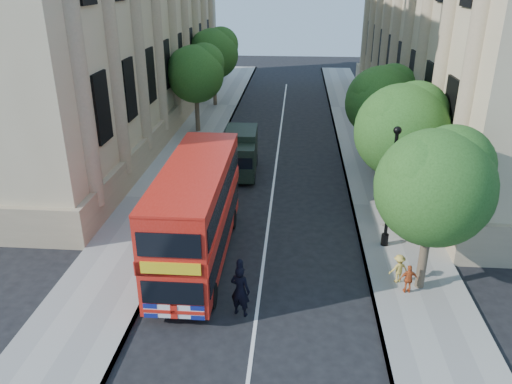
% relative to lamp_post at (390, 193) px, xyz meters
% --- Properties ---
extents(ground, '(120.00, 120.00, 0.00)m').
position_rel_lamp_post_xyz_m(ground, '(-5.00, -6.00, -2.51)').
color(ground, black).
rests_on(ground, ground).
extents(pavement_right, '(3.50, 80.00, 0.12)m').
position_rel_lamp_post_xyz_m(pavement_right, '(0.75, 4.00, -2.45)').
color(pavement_right, gray).
rests_on(pavement_right, ground).
extents(pavement_left, '(3.50, 80.00, 0.12)m').
position_rel_lamp_post_xyz_m(pavement_left, '(-10.75, 4.00, -2.45)').
color(pavement_left, gray).
rests_on(pavement_left, ground).
extents(building_right, '(12.00, 38.00, 18.00)m').
position_rel_lamp_post_xyz_m(building_right, '(8.80, 18.00, 6.49)').
color(building_right, tan).
rests_on(building_right, ground).
extents(tree_right_near, '(4.00, 4.00, 6.08)m').
position_rel_lamp_post_xyz_m(tree_right_near, '(0.84, -2.97, 1.74)').
color(tree_right_near, '#473828').
rests_on(tree_right_near, ground).
extents(tree_right_mid, '(4.20, 4.20, 6.37)m').
position_rel_lamp_post_xyz_m(tree_right_mid, '(0.84, 3.03, 1.93)').
color(tree_right_mid, '#473828').
rests_on(tree_right_mid, ground).
extents(tree_right_far, '(4.00, 4.00, 6.15)m').
position_rel_lamp_post_xyz_m(tree_right_far, '(0.84, 9.03, 1.80)').
color(tree_right_far, '#473828').
rests_on(tree_right_far, ground).
extents(tree_left_far, '(4.00, 4.00, 6.30)m').
position_rel_lamp_post_xyz_m(tree_left_far, '(-10.96, 16.03, 1.93)').
color(tree_left_far, '#473828').
rests_on(tree_left_far, ground).
extents(tree_left_back, '(4.20, 4.20, 6.65)m').
position_rel_lamp_post_xyz_m(tree_left_back, '(-10.96, 24.03, 2.20)').
color(tree_left_back, '#473828').
rests_on(tree_left_back, ground).
extents(lamp_post, '(0.32, 0.32, 5.16)m').
position_rel_lamp_post_xyz_m(lamp_post, '(0.00, 0.00, 0.00)').
color(lamp_post, black).
rests_on(lamp_post, pavement_right).
extents(double_decker_bus, '(2.36, 8.63, 3.97)m').
position_rel_lamp_post_xyz_m(double_decker_bus, '(-7.60, -1.65, -0.31)').
color(double_decker_bus, red).
rests_on(double_decker_bus, ground).
extents(box_van, '(1.93, 4.42, 2.49)m').
position_rel_lamp_post_xyz_m(box_van, '(-6.97, 7.92, -1.29)').
color(box_van, black).
rests_on(box_van, ground).
extents(police_constable, '(0.80, 0.65, 1.89)m').
position_rel_lamp_post_xyz_m(police_constable, '(-5.55, -5.00, -1.56)').
color(police_constable, black).
rests_on(police_constable, ground).
extents(woman_pedestrian, '(0.96, 0.82, 1.74)m').
position_rel_lamp_post_xyz_m(woman_pedestrian, '(0.37, 1.85, -1.52)').
color(woman_pedestrian, beige).
rests_on(woman_pedestrian, pavement_right).
extents(child_a, '(0.67, 0.33, 1.10)m').
position_rel_lamp_post_xyz_m(child_a, '(0.29, -3.41, -1.84)').
color(child_a, '#C75223').
rests_on(child_a, pavement_right).
extents(child_b, '(0.82, 0.63, 1.12)m').
position_rel_lamp_post_xyz_m(child_b, '(0.06, -2.75, -1.83)').
color(child_b, gold).
rests_on(child_b, pavement_right).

